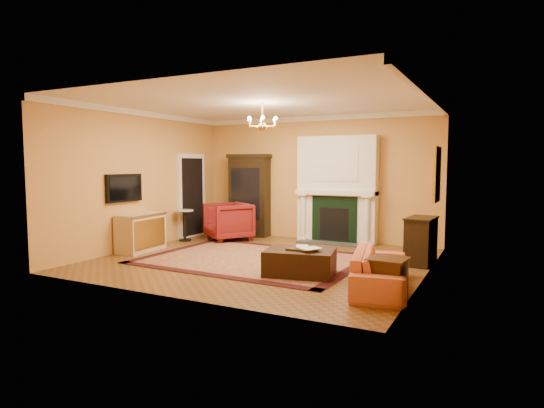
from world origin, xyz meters
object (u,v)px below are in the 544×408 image
Objects in this scene: china_cabinet at (250,197)px; coral_sofa at (380,264)px; pedestal_table at (185,223)px; leather_ottoman at (300,262)px; wingback_armchair at (228,220)px; end_table at (387,279)px; commode at (141,232)px; console_table at (421,242)px.

china_cabinet reaches higher than coral_sofa.
leather_ottoman is (3.83, -1.86, -0.21)m from pedestal_table.
leather_ottoman is at bearing -3.79° from wingback_armchair.
wingback_armchair is at bearing 145.75° from end_table.
commode reaches higher than pedestal_table.
coral_sofa is (5.23, -0.61, -0.02)m from commode.
end_table is at bearing -14.19° from commode.
wingback_armchair reaches higher than console_table.
wingback_armchair is at bearing 128.72° from leather_ottoman.
china_cabinet is at bearing 38.77° from coral_sofa.
pedestal_table is 0.39× the size of coral_sofa.
end_table is 2.42m from console_table.
china_cabinet is 4.40m from leather_ottoman.
leather_ottoman is (2.96, -2.44, -0.28)m from wingback_armchair.
leather_ottoman is (-1.38, 0.20, -0.15)m from coral_sofa.
coral_sofa is 3.57× the size of end_table.
wingback_armchair is 0.94× the size of commode.
end_table is (5.42, -2.52, -0.17)m from pedestal_table.
pedestal_table is 0.70× the size of commode.
wingback_armchair is 3.85m from leather_ottoman.
end_table is (4.43, -3.93, -0.73)m from china_cabinet.
coral_sofa is 2.27× the size of console_table.
wingback_armchair is 5.51m from end_table.
end_table is at bearing -86.55° from console_table.
coral_sofa is 1.97m from console_table.
commode is at bearing 71.70° from coral_sofa.
pedestal_table is (-0.87, -0.58, -0.06)m from wingback_armchair.
commode is 5.67m from console_table.
console_table is at bearing 27.25° from wingback_armchair.
end_table is (0.22, -0.46, -0.11)m from coral_sofa.
console_table is (4.61, -0.69, -0.08)m from wingback_armchair.
leather_ottoman is at bearing -55.47° from china_cabinet.
coral_sofa reaches higher than leather_ottoman.
console_table is at bearing -19.71° from coral_sofa.
end_table is at bearing -34.26° from leather_ottoman.
pedestal_table is at bearing -176.27° from console_table.
console_table is at bearing 88.58° from end_table.
china_cabinet is at bearing 67.23° from commode.
china_cabinet is at bearing 117.23° from wingback_armchair.
commode is at bearing 168.95° from end_table.
pedestal_table is 0.67× the size of leather_ottoman.
console_table reaches higher than pedestal_table.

